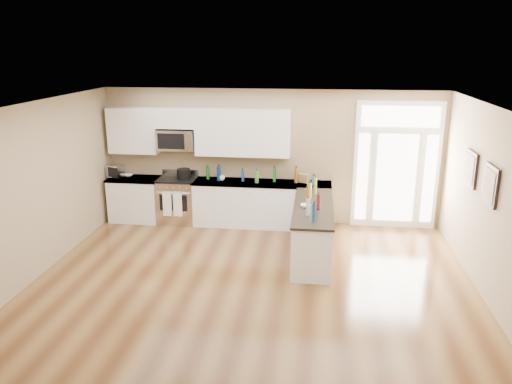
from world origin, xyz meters
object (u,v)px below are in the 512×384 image
kitchen_range (178,200)px  toaster_oven (115,171)px  stockpot (184,173)px  peninsula_cabinet (312,233)px

kitchen_range → toaster_oven: (-1.34, 0.01, 0.60)m
kitchen_range → stockpot: bearing=14.3°
peninsula_cabinet → toaster_oven: (-4.21, 1.46, 0.64)m
kitchen_range → toaster_oven: size_ratio=3.39×
kitchen_range → stockpot: size_ratio=3.77×
stockpot → peninsula_cabinet: bearing=-28.6°
stockpot → toaster_oven: size_ratio=0.90×
peninsula_cabinet → stockpot: stockpot is taller
toaster_oven → peninsula_cabinet: bearing=-1.9°
kitchen_range → stockpot: (0.15, 0.04, 0.58)m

